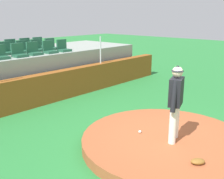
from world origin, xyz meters
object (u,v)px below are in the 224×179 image
stadium_chair_10 (37,48)px  stadium_chair_16 (26,46)px  stadium_chair_3 (34,51)px  stadium_chair_15 (12,47)px  pitcher (176,98)px  stadium_chair_2 (19,53)px  baseball (140,132)px  stadium_chair_17 (39,45)px  stadium_chair_5 (63,48)px  stadium_chair_11 (51,46)px  stadium_chair_1 (0,55)px  fielding_glove (198,161)px  stadium_chair_8 (6,51)px  stadium_chair_9 (23,49)px  stadium_chair_4 (49,49)px

stadium_chair_10 → stadium_chair_16: bearing=-92.6°
stadium_chair_3 → stadium_chair_15: bearing=-90.9°
stadium_chair_15 → stadium_chair_16: bearing=-176.6°
pitcher → stadium_chair_2: 6.35m
pitcher → baseball: (-0.22, 0.84, -1.03)m
stadium_chair_17 → baseball: bearing=74.9°
stadium_chair_2 → stadium_chair_16: 2.32m
stadium_chair_5 → stadium_chair_11: (0.04, 0.90, 0.00)m
stadium_chair_16 → stadium_chair_2: bearing=52.5°
stadium_chair_1 → stadium_chair_15: same height
fielding_glove → stadium_chair_5: stadium_chair_5 is taller
stadium_chair_8 → stadium_chair_15: same height
stadium_chair_1 → stadium_chair_3: (1.37, 0.02, 0.00)m
pitcher → stadium_chair_9: stadium_chair_9 is taller
fielding_glove → stadium_chair_2: stadium_chair_2 is taller
stadium_chair_1 → stadium_chair_16: bearing=-139.5°
stadium_chair_1 → stadium_chair_15: size_ratio=1.00×
stadium_chair_15 → stadium_chair_16: same height
stadium_chair_5 → stadium_chair_11: bearing=-92.3°
stadium_chair_4 → stadium_chair_17: (0.72, 1.83, 0.00)m
stadium_chair_9 → stadium_chair_10: bearing=179.1°
stadium_chair_16 → stadium_chair_17: same height
stadium_chair_2 → stadium_chair_5: bearing=-179.6°
stadium_chair_8 → stadium_chair_4: bearing=145.9°
fielding_glove → stadium_chair_1: (-0.39, 7.27, 1.53)m
baseball → stadium_chair_17: stadium_chair_17 is taller
stadium_chair_5 → stadium_chair_17: same height
stadium_chair_2 → stadium_chair_17: 2.79m
stadium_chair_4 → stadium_chair_1: bearing=-0.2°
stadium_chair_2 → stadium_chair_4: bearing=-179.4°
stadium_chair_2 → stadium_chair_10: 1.64m
stadium_chair_8 → stadium_chair_11: same height
stadium_chair_9 → stadium_chair_15: size_ratio=1.00×
stadium_chair_2 → stadium_chair_9: same height
stadium_chair_15 → stadium_chair_4: bearing=110.9°
stadium_chair_2 → pitcher: bearing=92.9°
stadium_chair_5 → stadium_chair_15: same height
stadium_chair_3 → stadium_chair_9: bearing=-93.6°
stadium_chair_2 → stadium_chair_3: 0.66m
stadium_chair_1 → stadium_chair_11: (2.82, 0.89, 0.00)m
stadium_chair_3 → stadium_chair_5: size_ratio=1.00×
fielding_glove → stadium_chair_9: bearing=-57.1°
stadium_chair_10 → stadium_chair_4: bearing=89.7°
fielding_glove → stadium_chair_17: (2.41, 9.10, 1.53)m
baseball → stadium_chair_8: 6.61m
stadium_chair_9 → stadium_chair_15: (-0.03, 0.88, 0.00)m
stadium_chair_5 → stadium_chair_11: same height
stadium_chair_4 → stadium_chair_11: (0.74, 0.90, 0.00)m
stadium_chair_2 → stadium_chair_10: same height
stadium_chair_16 → stadium_chair_17: bearing=-179.2°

